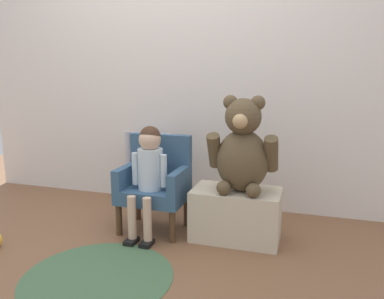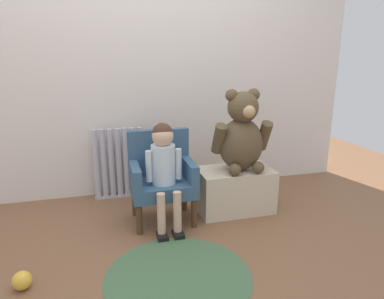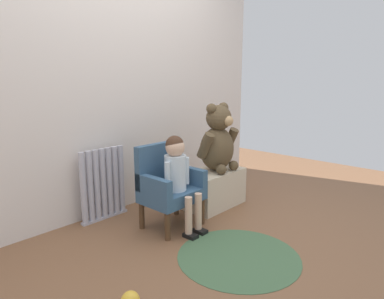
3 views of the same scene
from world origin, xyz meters
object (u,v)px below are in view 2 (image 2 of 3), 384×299
object	(u,v)px
radiator	(119,164)
toy_ball	(22,281)
child_armchair	(162,175)
child_figure	(164,160)
low_bench	(235,190)
floor_rug	(178,276)
large_teddy_bear	(242,135)

from	to	relation	value
radiator	toy_ball	xyz separation A→B (m)	(-0.58, -1.11, -0.25)
child_armchair	toy_ball	world-z (taller)	child_armchair
radiator	child_armchair	distance (m)	0.58
child_armchair	child_figure	xyz separation A→B (m)	(0.00, -0.11, 0.15)
child_armchair	low_bench	xyz separation A→B (m)	(0.58, -0.00, -0.17)
floor_rug	radiator	bearing A→B (deg)	100.93
toy_ball	child_armchair	bearing A→B (deg)	35.23
large_teddy_bear	toy_ball	size ratio (longest dim) A/B	6.21
child_figure	floor_rug	distance (m)	0.79
floor_rug	child_armchair	bearing A→B (deg)	86.60
radiator	floor_rug	xyz separation A→B (m)	(0.24, -1.22, -0.30)
child_armchair	floor_rug	world-z (taller)	child_armchair
radiator	large_teddy_bear	distance (m)	1.08
large_teddy_bear	floor_rug	distance (m)	1.14
floor_rug	low_bench	bearing A→B (deg)	49.03
child_armchair	toy_ball	bearing A→B (deg)	-144.77
low_bench	child_armchair	bearing A→B (deg)	179.53
large_teddy_bear	child_figure	bearing A→B (deg)	-171.61
low_bench	floor_rug	size ratio (longest dim) A/B	0.70
low_bench	floor_rug	distance (m)	0.97
child_figure	low_bench	world-z (taller)	child_figure
child_figure	toy_ball	bearing A→B (deg)	-149.83
child_armchair	child_figure	distance (m)	0.18
radiator	floor_rug	size ratio (longest dim) A/B	0.73
radiator	large_teddy_bear	xyz separation A→B (m)	(0.89, -0.52, 0.31)
low_bench	toy_ball	world-z (taller)	low_bench
radiator	low_bench	xyz separation A→B (m)	(0.86, -0.51, -0.13)
large_teddy_bear	low_bench	bearing A→B (deg)	159.86
low_bench	floor_rug	xyz separation A→B (m)	(-0.62, -0.72, -0.17)
low_bench	toy_ball	distance (m)	1.57
large_teddy_bear	toy_ball	xyz separation A→B (m)	(-1.48, -0.59, -0.56)
child_armchair	large_teddy_bear	size ratio (longest dim) A/B	1.07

